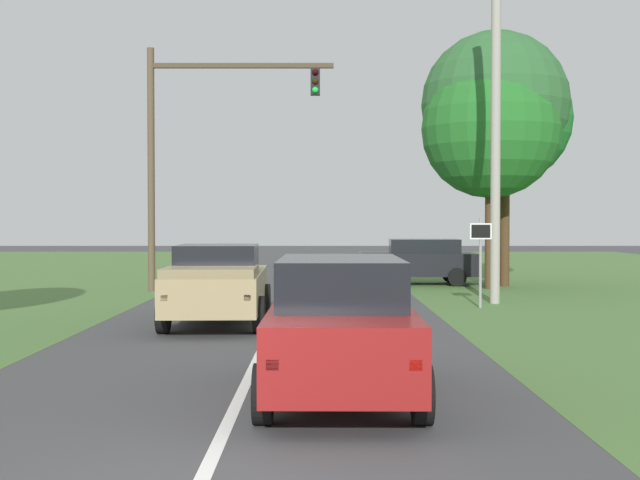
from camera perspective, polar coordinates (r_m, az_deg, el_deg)
ground_plane at (r=18.20m, az=-3.23°, el=-6.23°), size 120.00×120.00×0.00m
red_suv_near at (r=11.00m, az=1.70°, el=-6.00°), size 2.13×4.54×1.89m
pickup_truck_lead at (r=18.84m, az=-6.98°, el=-3.06°), size 2.38×5.33×1.86m
traffic_light at (r=28.01m, az=-8.59°, el=7.38°), size 6.35×0.40×8.29m
keep_moving_sign at (r=22.59m, az=11.53°, el=-0.76°), size 0.60×0.09×2.47m
oak_tree_right at (r=30.56m, az=13.20°, el=8.30°), size 4.82×4.82×8.55m
crossing_suv_far at (r=30.73m, az=7.31°, el=-1.45°), size 4.37×2.18×1.72m
utility_pole_right at (r=24.06m, az=12.56°, el=7.82°), size 0.28×0.28×10.25m
extra_tree_1 at (r=29.98m, az=12.50°, el=9.28°), size 5.28×5.28×9.21m
extra_tree_2 at (r=29.28m, az=12.21°, el=7.66°), size 4.88×4.88×8.09m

